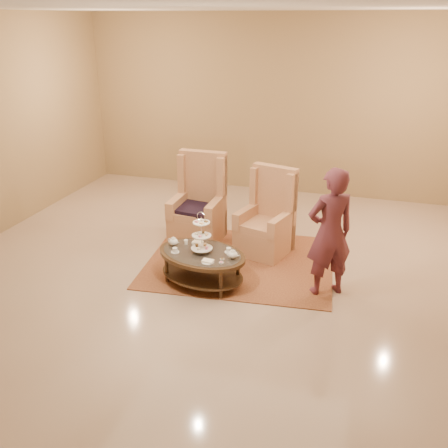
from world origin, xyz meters
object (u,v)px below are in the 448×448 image
(armchair_left, at_px, (199,211))
(person, at_px, (330,233))
(armchair_right, at_px, (267,224))
(tea_table, at_px, (202,258))

(armchair_left, bearing_deg, person, -27.81)
(armchair_right, xyz_separation_m, person, (1.02, -1.02, 0.42))
(armchair_right, distance_m, person, 1.50)
(tea_table, relative_size, armchair_left, 1.00)
(armchair_left, xyz_separation_m, armchair_right, (1.15, -0.13, -0.04))
(tea_table, xyz_separation_m, armchair_left, (-0.53, 1.39, 0.10))
(tea_table, relative_size, armchair_right, 1.08)
(tea_table, height_order, armchair_right, armchair_right)
(armchair_left, relative_size, person, 0.83)
(armchair_right, height_order, person, person)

